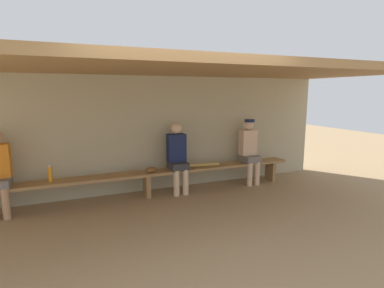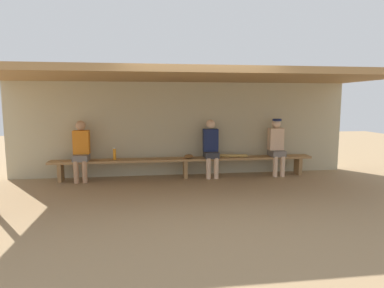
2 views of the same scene
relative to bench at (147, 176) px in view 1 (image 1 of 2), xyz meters
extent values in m
plane|color=#9E7F59|center=(0.00, -1.55, -0.39)|extent=(24.00, 24.00, 0.00)
cube|color=#B7AD8C|center=(0.00, 0.45, 0.71)|extent=(8.00, 0.20, 2.20)
cube|color=#9E7547|center=(0.00, -0.85, 1.87)|extent=(8.00, 2.80, 0.12)
cube|color=#9E7547|center=(0.00, 0.00, 0.05)|extent=(6.00, 0.36, 0.05)
cube|color=#9E7547|center=(0.00, 0.00, -0.18)|extent=(0.08, 0.29, 0.41)
cube|color=#9E7547|center=(2.75, 0.00, -0.18)|extent=(0.08, 0.29, 0.41)
cube|color=#333338|center=(0.60, -0.02, 0.14)|extent=(0.32, 0.40, 0.14)
cylinder|color=beige|center=(0.51, -0.18, -0.15)|extent=(0.11, 0.11, 0.48)
cylinder|color=beige|center=(0.69, -0.18, -0.15)|extent=(0.11, 0.11, 0.48)
cube|color=#19234C|center=(0.60, 0.06, 0.47)|extent=(0.34, 0.20, 0.52)
sphere|color=beige|center=(0.60, 0.06, 0.84)|extent=(0.21, 0.21, 0.21)
cylinder|color=tan|center=(-2.21, -0.18, -0.15)|extent=(0.11, 0.11, 0.48)
cube|color=slate|center=(2.19, -0.02, 0.14)|extent=(0.32, 0.40, 0.14)
cylinder|color=beige|center=(2.10, -0.18, -0.15)|extent=(0.11, 0.11, 0.48)
cylinder|color=beige|center=(2.28, -0.18, -0.15)|extent=(0.11, 0.11, 0.48)
cube|color=beige|center=(2.19, 0.06, 0.47)|extent=(0.34, 0.20, 0.52)
sphere|color=beige|center=(2.19, 0.06, 0.84)|extent=(0.21, 0.21, 0.21)
cylinder|color=#19234C|center=(2.19, 0.02, 0.93)|extent=(0.21, 0.21, 0.05)
cylinder|color=orange|center=(-1.59, 0.01, 0.20)|extent=(0.07, 0.07, 0.25)
cylinder|color=white|center=(-1.59, 0.01, 0.33)|extent=(0.05, 0.05, 0.02)
ellipsoid|color=brown|center=(0.08, -0.03, 0.12)|extent=(0.29, 0.29, 0.09)
cylinder|color=tan|center=(1.03, 0.00, 0.11)|extent=(0.85, 0.20, 0.07)
camera|label=1|loc=(-1.27, -5.21, 1.50)|focal=28.12mm
camera|label=2|loc=(-0.84, -7.32, 1.36)|focal=30.49mm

